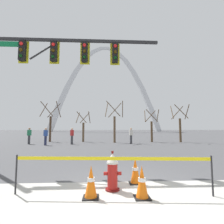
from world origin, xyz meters
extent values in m
plane|color=#474749|center=(0.00, 0.00, 0.00)|extent=(240.00, 240.00, 0.00)
cylinder|color=#5E0F0D|center=(-0.36, -0.31, 0.03)|extent=(0.36, 0.36, 0.05)
cylinder|color=maroon|center=(-0.36, -0.31, 0.36)|extent=(0.26, 0.26, 0.62)
cylinder|color=#B7B7BC|center=(-0.36, -0.31, 0.69)|extent=(0.30, 0.30, 0.04)
cone|color=#B7B7BC|center=(-0.36, -0.31, 0.82)|extent=(0.30, 0.30, 0.22)
cylinder|color=#5E0F0D|center=(-0.36, -0.31, 0.96)|extent=(0.06, 0.06, 0.06)
cylinder|color=maroon|center=(-0.54, -0.31, 0.42)|extent=(0.10, 0.09, 0.09)
cylinder|color=maroon|center=(-0.18, -0.31, 0.42)|extent=(0.10, 0.09, 0.09)
cylinder|color=maroon|center=(-0.36, -0.11, 0.33)|extent=(0.13, 0.14, 0.13)
cylinder|color=#5E0F0D|center=(-0.36, -0.03, 0.33)|extent=(0.15, 0.03, 0.15)
cylinder|color=#232326|center=(-2.71, -0.45, 0.47)|extent=(0.04, 0.04, 0.93)
cylinder|color=#232326|center=(1.95, -0.82, 0.47)|extent=(0.04, 0.04, 0.93)
cube|color=yellow|center=(-0.38, -0.64, 0.85)|extent=(4.66, 0.38, 0.08)
cube|color=black|center=(0.28, -0.84, 0.01)|extent=(0.36, 0.36, 0.03)
cone|color=orange|center=(0.28, -0.84, 0.38)|extent=(0.28, 0.28, 0.70)
cylinder|color=white|center=(0.28, -0.84, 0.42)|extent=(0.17, 0.17, 0.08)
cube|color=black|center=(0.32, 0.19, 0.01)|extent=(0.36, 0.36, 0.03)
cone|color=orange|center=(0.32, 0.19, 0.38)|extent=(0.28, 0.28, 0.70)
cylinder|color=white|center=(0.32, 0.19, 0.42)|extent=(0.17, 0.17, 0.08)
cube|color=black|center=(-0.88, -0.76, 0.01)|extent=(0.36, 0.36, 0.03)
cone|color=orange|center=(-0.88, -0.76, 0.38)|extent=(0.28, 0.28, 0.70)
cylinder|color=white|center=(-0.88, -0.76, 0.42)|extent=(0.17, 0.17, 0.08)
cube|color=#232326|center=(-1.88, 2.81, 5.60)|extent=(7.60, 0.12, 0.12)
cylinder|color=#232326|center=(-3.40, 2.81, 5.05)|extent=(1.11, 0.08, 0.81)
cube|color=black|center=(-4.28, 2.81, 5.05)|extent=(0.26, 0.24, 0.90)
cube|color=gold|center=(-4.28, 2.95, 5.05)|extent=(0.44, 0.03, 1.04)
sphere|color=red|center=(-4.28, 2.68, 5.33)|extent=(0.16, 0.16, 0.16)
sphere|color=#392706|center=(-4.28, 2.68, 5.05)|extent=(0.16, 0.16, 0.16)
sphere|color=black|center=(-4.28, 2.68, 4.77)|extent=(0.16, 0.16, 0.16)
cube|color=black|center=(-2.88, 2.81, 5.05)|extent=(0.26, 0.24, 0.90)
cube|color=gold|center=(-2.88, 2.95, 5.05)|extent=(0.44, 0.03, 1.04)
sphere|color=red|center=(-2.88, 2.68, 5.33)|extent=(0.16, 0.16, 0.16)
sphere|color=#392706|center=(-2.88, 2.68, 5.05)|extent=(0.16, 0.16, 0.16)
sphere|color=black|center=(-2.88, 2.68, 4.77)|extent=(0.16, 0.16, 0.16)
cube|color=black|center=(-1.48, 2.81, 5.05)|extent=(0.26, 0.24, 0.90)
cube|color=gold|center=(-1.48, 2.95, 5.05)|extent=(0.44, 0.03, 1.04)
sphere|color=red|center=(-1.48, 2.68, 5.33)|extent=(0.16, 0.16, 0.16)
sphere|color=#392706|center=(-1.48, 2.68, 5.05)|extent=(0.16, 0.16, 0.16)
sphere|color=black|center=(-1.48, 2.68, 4.77)|extent=(0.16, 0.16, 0.16)
cube|color=black|center=(-0.08, 2.81, 5.05)|extent=(0.26, 0.24, 0.90)
cube|color=gold|center=(-0.08, 2.95, 5.05)|extent=(0.44, 0.03, 1.04)
sphere|color=red|center=(-0.08, 2.68, 5.33)|extent=(0.16, 0.16, 0.16)
sphere|color=#392706|center=(-0.08, 2.68, 5.05)|extent=(0.16, 0.16, 0.16)
sphere|color=black|center=(-0.08, 2.68, 4.77)|extent=(0.16, 0.16, 0.16)
cube|color=#0F6638|center=(-4.88, 2.79, 5.35)|extent=(0.90, 0.04, 0.24)
cube|color=silver|center=(-21.46, 68.47, 5.26)|extent=(5.64, 2.15, 11.31)
cube|color=silver|center=(-17.88, 68.47, 14.90)|extent=(5.43, 1.96, 9.60)
cube|color=silver|center=(-14.30, 68.47, 22.79)|extent=(5.20, 1.77, 7.91)
cube|color=silver|center=(-10.73, 68.47, 28.93)|extent=(4.94, 1.58, 6.23)
cube|color=silver|center=(-7.15, 68.47, 33.31)|extent=(4.62, 1.39, 4.57)
cube|color=silver|center=(-3.58, 68.47, 35.94)|extent=(4.19, 1.20, 2.87)
cube|color=silver|center=(0.00, 68.47, 36.82)|extent=(3.68, 1.01, 1.01)
cube|color=silver|center=(3.58, 68.47, 35.94)|extent=(4.19, 1.20, 2.87)
cube|color=silver|center=(7.15, 68.47, 33.31)|extent=(4.62, 1.39, 4.57)
cube|color=silver|center=(10.73, 68.47, 28.93)|extent=(4.94, 1.58, 6.23)
cube|color=silver|center=(14.30, 68.47, 22.79)|extent=(5.20, 1.77, 7.91)
cube|color=silver|center=(17.88, 68.47, 14.90)|extent=(5.43, 1.96, 9.60)
cube|color=silver|center=(21.46, 68.47, 5.26)|extent=(5.64, 2.15, 11.31)
cylinder|color=#473323|center=(-6.71, 15.29, 1.46)|extent=(0.24, 0.24, 2.91)
cylinder|color=#473323|center=(-7.60, 15.47, 3.70)|extent=(0.39, 1.56, 1.74)
cylinder|color=#473323|center=(-5.81, 15.20, 3.70)|extent=(0.24, 1.57, 1.74)
cylinder|color=#473323|center=(-6.62, 16.19, 3.70)|extent=(1.57, 0.24, 1.74)
cylinder|color=#473323|center=(-6.91, 14.41, 3.70)|extent=(1.55, 0.42, 1.74)
cylinder|color=brown|center=(-2.91, 15.08, 1.09)|extent=(0.24, 0.24, 2.19)
cylinder|color=brown|center=(-3.57, 15.21, 2.78)|extent=(0.31, 1.19, 1.32)
cylinder|color=brown|center=(-2.23, 15.01, 2.78)|extent=(0.20, 1.20, 1.32)
cylinder|color=brown|center=(-2.84, 15.76, 2.78)|extent=(1.20, 0.20, 1.32)
cylinder|color=brown|center=(-3.05, 14.42, 2.78)|extent=(1.19, 0.34, 1.32)
cylinder|color=brown|center=(0.61, 13.76, 1.42)|extent=(0.24, 0.24, 2.83)
cylinder|color=brown|center=(-0.26, 13.94, 3.60)|extent=(0.38, 1.52, 1.69)
cylinder|color=brown|center=(1.48, 13.68, 3.60)|extent=(0.23, 1.53, 1.69)
cylinder|color=brown|center=(0.69, 14.64, 3.60)|extent=(1.53, 0.23, 1.69)
cylinder|color=brown|center=(0.42, 12.91, 3.60)|extent=(1.51, 0.41, 1.69)
cylinder|color=brown|center=(4.86, 14.40, 1.16)|extent=(0.24, 0.24, 2.32)
cylinder|color=brown|center=(4.16, 14.54, 2.95)|extent=(0.33, 1.26, 1.39)
cylinder|color=brown|center=(5.58, 14.33, 2.95)|extent=(0.21, 1.27, 1.39)
cylinder|color=brown|center=(4.94, 15.11, 2.95)|extent=(1.27, 0.21, 1.39)
cylinder|color=brown|center=(4.71, 13.69, 2.95)|extent=(1.25, 0.35, 1.39)
cylinder|color=brown|center=(7.96, 13.93, 1.32)|extent=(0.24, 0.24, 2.64)
cylinder|color=brown|center=(7.15, 14.09, 3.36)|extent=(0.36, 1.42, 1.58)
cylinder|color=brown|center=(8.77, 13.85, 3.36)|extent=(0.22, 1.43, 1.58)
cylinder|color=brown|center=(8.04, 14.74, 3.36)|extent=(1.43, 0.22, 1.58)
cylinder|color=brown|center=(7.78, 13.13, 3.36)|extent=(1.42, 0.39, 1.58)
cylinder|color=#38383D|center=(-3.64, 12.01, 0.42)|extent=(0.22, 0.22, 0.84)
cube|color=#B22323|center=(-3.64, 12.01, 1.11)|extent=(0.38, 0.39, 0.54)
sphere|color=beige|center=(-3.64, 12.01, 1.49)|extent=(0.20, 0.20, 0.20)
cylinder|color=#38383D|center=(-7.86, 12.43, 0.42)|extent=(0.22, 0.22, 0.84)
cube|color=#23754C|center=(-7.86, 12.43, 1.11)|extent=(0.35, 0.21, 0.54)
sphere|color=#936B4C|center=(-7.86, 12.43, 1.49)|extent=(0.20, 0.20, 0.20)
cylinder|color=#232847|center=(-5.90, 11.31, 0.42)|extent=(0.22, 0.22, 0.84)
cube|color=#2D4C99|center=(-5.90, 11.31, 1.11)|extent=(0.35, 0.21, 0.54)
sphere|color=tan|center=(-5.90, 11.31, 1.49)|extent=(0.20, 0.20, 0.20)
cylinder|color=#38383D|center=(2.17, 12.32, 0.42)|extent=(0.22, 0.22, 0.84)
cube|color=beige|center=(2.17, 12.32, 1.11)|extent=(0.36, 0.24, 0.54)
sphere|color=tan|center=(2.17, 12.32, 1.49)|extent=(0.20, 0.20, 0.20)
camera|label=1|loc=(-0.60, -4.83, 1.59)|focal=27.47mm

